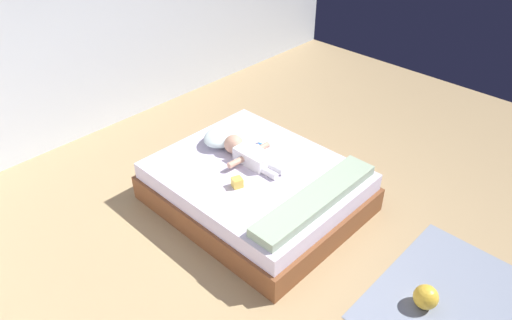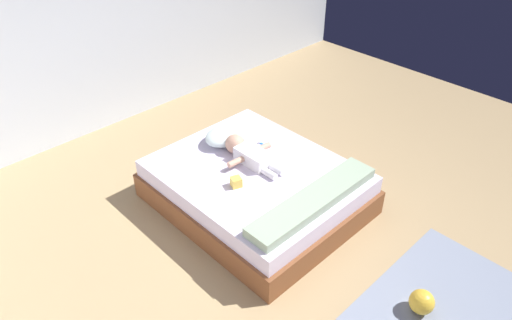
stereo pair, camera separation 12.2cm
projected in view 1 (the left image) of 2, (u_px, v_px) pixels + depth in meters
The scene contains 10 objects.
ground_plane at pixel (295, 254), 3.92m from camera, with size 8.00×8.00×0.00m, color tan.
wall_behind_bed at pixel (78, 15), 4.85m from camera, with size 8.00×0.12×2.67m, color silver.
bed at pixel (256, 187), 4.34m from camera, with size 1.48×1.80×0.40m.
pillow at pixel (227, 134), 4.55m from camera, with size 0.51×0.34×0.16m.
baby at pixel (247, 153), 4.30m from camera, with size 0.50×0.67×0.18m.
toothbrush at pixel (262, 144), 4.54m from camera, with size 0.03×0.13×0.02m.
rug at pixel (451, 301), 3.52m from camera, with size 1.36×1.02×0.01m.
toy_ball at pixel (426, 297), 3.43m from camera, with size 0.18×0.18×0.18m, color gold.
blanket at pixel (316, 199), 3.81m from camera, with size 1.33×0.26×0.08m.
toy_block at pixel (237, 182), 3.99m from camera, with size 0.11×0.11×0.08m.
Camera 1 is at (-2.21, -1.68, 2.89)m, focal length 33.06 mm.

